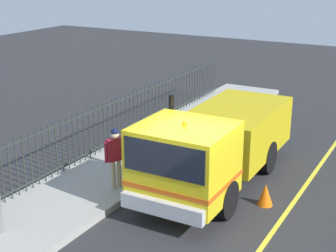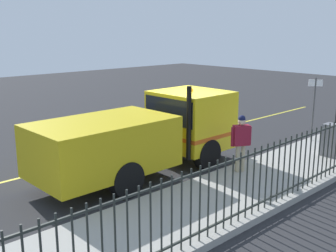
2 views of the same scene
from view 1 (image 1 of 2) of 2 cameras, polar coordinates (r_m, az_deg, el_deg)
name	(u,v)px [view 1 (image 1 of 2)]	position (r m, az deg, el deg)	size (l,w,h in m)	color
ground_plane	(193,218)	(12.46, 2.87, -10.40)	(56.05, 56.05, 0.00)	#2B2B2D
sidewalk_slab	(88,187)	(13.99, -9.09, -6.86)	(2.65, 25.48, 0.17)	#A3A099
lane_marking	(268,238)	(11.86, 11.27, -12.36)	(0.12, 22.93, 0.01)	yellow
work_truck	(213,144)	(13.57, 5.08, -2.01)	(2.31, 6.56, 2.65)	yellow
worker_standing	(115,152)	(13.29, -5.98, -2.90)	(0.42, 0.55, 1.67)	maroon
iron_fence	(53,150)	(14.35, -12.86, -2.67)	(0.04, 21.69, 1.55)	#2D332D
traffic_cone	(265,195)	(13.19, 10.97, -7.63)	(0.40, 0.40, 0.57)	orange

